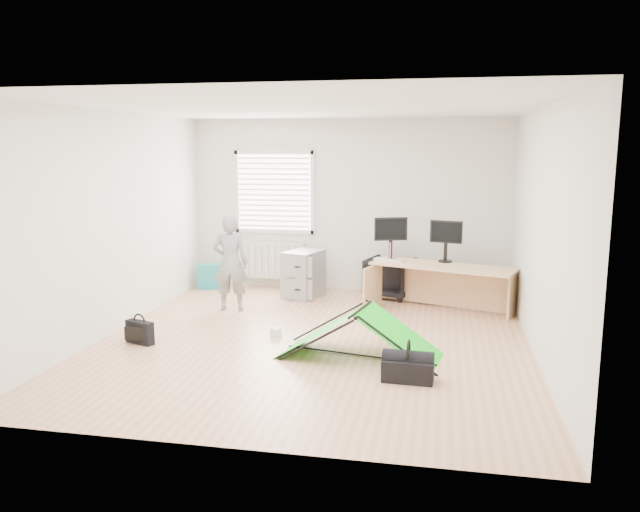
% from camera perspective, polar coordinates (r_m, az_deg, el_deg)
% --- Properties ---
extents(ground, '(5.50, 5.50, 0.00)m').
position_cam_1_polar(ground, '(7.46, -0.60, -7.73)').
color(ground, tan).
rests_on(ground, ground).
extents(back_wall, '(5.00, 0.02, 2.70)m').
position_cam_1_polar(back_wall, '(9.86, 2.63, 4.61)').
color(back_wall, silver).
rests_on(back_wall, ground).
extents(window, '(1.20, 0.06, 1.20)m').
position_cam_1_polar(window, '(10.05, -4.21, 5.84)').
color(window, silver).
rests_on(window, back_wall).
extents(radiator, '(1.00, 0.12, 0.60)m').
position_cam_1_polar(radiator, '(10.15, -4.19, -0.38)').
color(radiator, silver).
rests_on(radiator, back_wall).
extents(desk, '(2.04, 1.20, 0.66)m').
position_cam_1_polar(desk, '(8.78, 11.06, -2.96)').
color(desk, tan).
rests_on(desk, ground).
extents(filing_cabinet, '(0.63, 0.73, 0.71)m').
position_cam_1_polar(filing_cabinet, '(9.50, -1.53, -1.66)').
color(filing_cabinet, gray).
rests_on(filing_cabinet, ground).
extents(monitor_left, '(0.48, 0.25, 0.45)m').
position_cam_1_polar(monitor_left, '(8.96, 6.47, 1.05)').
color(monitor_left, black).
rests_on(monitor_left, desk).
extents(monitor_right, '(0.46, 0.21, 0.43)m').
position_cam_1_polar(monitor_right, '(8.94, 11.41, 0.82)').
color(monitor_right, black).
rests_on(monitor_right, desk).
extents(keyboard, '(0.47, 0.30, 0.02)m').
position_cam_1_polar(keyboard, '(8.97, 6.35, -0.33)').
color(keyboard, beige).
rests_on(keyboard, desk).
extents(thermos, '(0.08, 0.08, 0.26)m').
position_cam_1_polar(thermos, '(8.99, 6.44, 0.46)').
color(thermos, '#CC728B').
rests_on(thermos, desk).
extents(office_chair, '(0.81, 0.82, 0.61)m').
position_cam_1_polar(office_chair, '(9.56, 6.42, -1.95)').
color(office_chair, black).
rests_on(office_chair, ground).
extents(person, '(0.54, 0.39, 1.35)m').
position_cam_1_polar(person, '(8.76, -8.19, -0.62)').
color(person, gray).
rests_on(person, ground).
extents(kite, '(1.82, 1.07, 0.53)m').
position_cam_1_polar(kite, '(6.85, 3.66, -7.05)').
color(kite, '#14D31A').
rests_on(kite, ground).
extents(storage_crate, '(0.57, 0.47, 0.28)m').
position_cam_1_polar(storage_crate, '(9.46, 9.21, -3.17)').
color(storage_crate, silver).
rests_on(storage_crate, ground).
extents(tote_bag, '(0.37, 0.23, 0.40)m').
position_cam_1_polar(tote_bag, '(10.23, -10.19, -1.85)').
color(tote_bag, teal).
rests_on(tote_bag, ground).
extents(laptop_bag, '(0.38, 0.22, 0.27)m').
position_cam_1_polar(laptop_bag, '(7.61, -16.14, -6.72)').
color(laptop_bag, black).
rests_on(laptop_bag, ground).
extents(white_box, '(0.14, 0.14, 0.10)m').
position_cam_1_polar(white_box, '(7.62, -4.06, -6.96)').
color(white_box, silver).
rests_on(white_box, ground).
extents(duffel_bag, '(0.51, 0.28, 0.22)m').
position_cam_1_polar(duffel_bag, '(6.26, 8.04, -10.29)').
color(duffel_bag, black).
rests_on(duffel_bag, ground).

